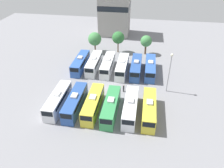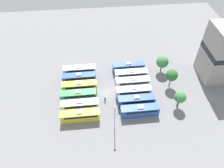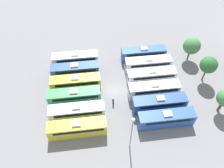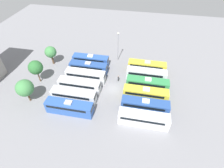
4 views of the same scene
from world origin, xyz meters
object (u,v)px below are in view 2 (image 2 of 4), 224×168
Objects in this scene: bus_0 at (80,70)px; worker_person at (105,99)px; bus_1 at (79,78)px; tree_2 at (180,97)px; bus_9 at (134,92)px; bus_11 at (140,110)px; bus_7 at (131,74)px; bus_8 at (133,82)px; depot_building at (222,53)px; bus_2 at (80,86)px; bus_10 at (136,101)px; light_pole at (115,114)px; bus_4 at (80,105)px; bus_3 at (79,95)px; tree_1 at (172,75)px; tree_0 at (162,62)px; bus_6 at (129,67)px; bus_5 at (80,115)px.

bus_0 reaches higher than worker_person.
tree_2 reaches higher than bus_1.
bus_9 is 7.23m from bus_11.
bus_7 is 1.00× the size of bus_11.
bus_8 is at bearing 66.00° from bus_0.
bus_11 is 0.59× the size of depot_building.
bus_8 is at bearing 89.93° from bus_2.
tree_2 is at bearing 51.12° from bus_8.
bus_0 is 22.19m from bus_10.
bus_4 is at bearing -129.44° from light_pole.
bus_3 is 18.64m from bus_7.
bus_9 is at bearing 102.65° from bus_4.
tree_1 is at bearing 130.83° from bus_11.
tree_0 is at bearing 116.16° from bus_4.
bus_2 is (3.74, 0.07, 0.00)m from bus_1.
bus_6 is at bearing -144.83° from tree_2.
bus_11 is at bearing 58.38° from worker_person.
tree_1 is (1.12, 28.42, 2.99)m from bus_2.
light_pole is at bearing 40.11° from bus_3.
bus_4 is 1.00× the size of bus_6.
bus_7 is at bearing 134.11° from worker_person.
bus_2 is at bearing -178.85° from bus_4.
tree_1 reaches higher than bus_7.
bus_6 is 1.00× the size of bus_10.
bus_2 is 9.22m from worker_person.
bus_2 is 18.22m from light_pole.
bus_3 is 20.12m from bus_6.
bus_10 is at bearing -174.41° from bus_11.
depot_building reaches higher than bus_3.
bus_2 is 1.00× the size of bus_11.
depot_building is (-2.41, 44.35, 7.44)m from bus_2.
tree_0 is (-5.89, 27.43, 2.51)m from bus_2.
bus_3 is at bearing -82.23° from depot_building.
bus_8 is at bearing -2.39° from bus_7.
tree_0 is at bearing -101.62° from depot_building.
tree_1 reaches higher than tree_0.
bus_10 is 1.71× the size of tree_0.
bus_2 is 0.59× the size of depot_building.
worker_person is (9.06, 7.55, -0.86)m from bus_1.
bus_2 is 16.67m from bus_8.
bus_5 and bus_10 have the same top height.
bus_3 is at bearing -90.75° from bus_9.
worker_person is (-2.15, -9.03, -0.86)m from bus_10.
bus_1 is at bearing -102.67° from bus_8.
bus_10 is at bearing 90.16° from bus_4.
bus_1 is 29.05m from tree_1.
tree_0 is 15.43m from tree_2.
bus_0 is at bearing -120.75° from tree_2.
bus_3 is 5.93× the size of worker_person.
bus_7 is 1.00× the size of bus_8.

